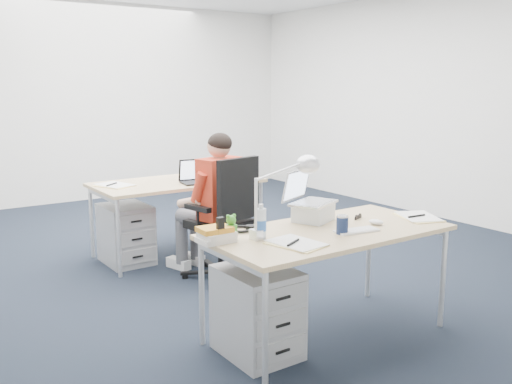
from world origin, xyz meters
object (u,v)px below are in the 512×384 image
wireless_keyboard (357,231)px  sunglasses (358,217)px  drawer_pedestal_near (257,312)px  silver_laptop (314,196)px  water_bottle (261,222)px  far_cup (205,171)px  desk_lamp (277,196)px  dark_laptop (199,171)px  headphones (241,228)px  cordless_phone (220,231)px  computer_mouse (376,222)px  office_chair (223,244)px  book_stack (216,234)px  can_koozie (342,225)px  desk_near (328,237)px  drawer_pedestal_far (126,234)px  desk_far (177,186)px  seated_person (209,204)px  bear_figurine (231,227)px

wireless_keyboard → sunglasses: sunglasses is taller
drawer_pedestal_near → silver_laptop: silver_laptop is taller
water_bottle → far_cup: water_bottle is taller
desk_lamp → dark_laptop: desk_lamp is taller
headphones → cordless_phone: (-0.27, -0.19, 0.07)m
far_cup → computer_mouse: bearing=-91.7°
silver_laptop → computer_mouse: (0.28, -0.33, -0.16)m
office_chair → computer_mouse: (0.32, -1.46, 0.45)m
book_stack → cordless_phone: (0.00, -0.05, 0.03)m
computer_mouse → can_koozie: (-0.35, -0.04, 0.04)m
desk_near → desk_lamp: bearing=169.1°
desk_lamp → far_cup: size_ratio=5.40×
headphones → book_stack: size_ratio=0.97×
water_bottle → sunglasses: (0.86, 0.04, -0.10)m
drawer_pedestal_far → silver_laptop: silver_laptop is taller
desk_far → seated_person: size_ratio=1.28×
cordless_phone → far_cup: (1.18, 2.27, -0.03)m
far_cup → water_bottle: bearing=-111.6°
drawer_pedestal_near → headphones: headphones is taller
office_chair → cordless_phone: office_chair is taller
seated_person → desk_lamp: (-0.37, -1.48, 0.36)m
desk_far → can_koozie: 2.38m
can_koozie → computer_mouse: bearing=7.2°
far_cup → seated_person: bearing=-117.5°
drawer_pedestal_far → silver_laptop: (0.57, -2.03, 0.63)m
office_chair → can_koozie: 1.59m
dark_laptop → silver_laptop: bearing=-83.3°
desk_near → headphones: bearing=148.0°
drawer_pedestal_near → cordless_phone: cordless_phone is taller
desk_far → silver_laptop: (0.03, -2.01, 0.22)m
drawer_pedestal_near → drawer_pedestal_far: 2.23m
book_stack → sunglasses: (1.13, -0.06, -0.04)m
desk_near → drawer_pedestal_far: (-0.49, 2.27, -0.41)m
can_koozie → water_bottle: size_ratio=0.56×
desk_near → headphones: size_ratio=7.93×
drawer_pedestal_near → book_stack: 0.56m
drawer_pedestal_far → seated_person: bearing=-55.7°
desk_near → far_cup: far_cup is taller
cordless_phone → sunglasses: 1.13m
silver_laptop → headphones: 0.58m
wireless_keyboard → headphones: bearing=151.8°
bear_figurine → desk_far: bearing=66.2°
desk_near → wireless_keyboard: bearing=-50.4°
computer_mouse → bear_figurine: (-1.00, 0.24, 0.06)m
sunglasses → far_cup: (0.05, 2.27, 0.04)m
drawer_pedestal_far → desk_lamp: size_ratio=1.07×
desk_far → dark_laptop: size_ratio=4.93×
seated_person → bear_figurine: size_ratio=7.78×
drawer_pedestal_far → computer_mouse: 2.54m
computer_mouse → book_stack: book_stack is taller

